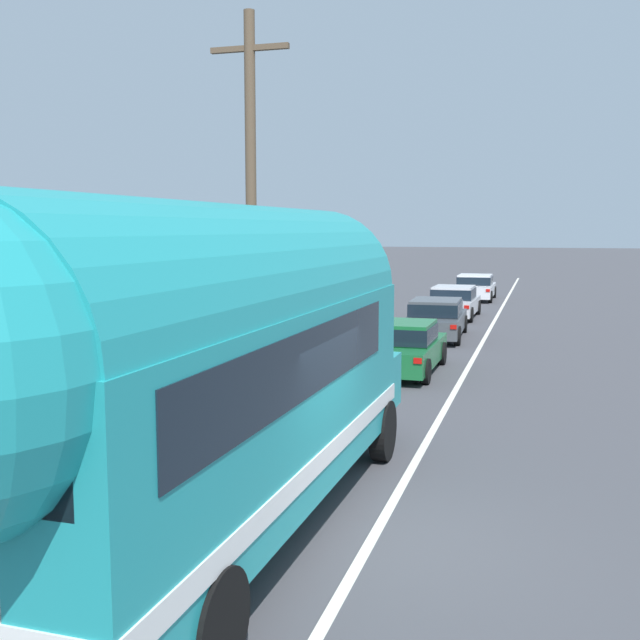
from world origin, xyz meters
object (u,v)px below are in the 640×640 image
Objects in this scene: car_second at (436,317)px; car_fourth at (475,286)px; utility_pole at (251,201)px; car_third at (454,301)px; painted_bus at (204,362)px; car_lead at (400,345)px.

car_second is 1.05× the size of car_fourth.
car_third is (2.59, 16.90, -3.69)m from utility_pole.
painted_bus is 33.60m from car_fourth.
car_second is at bearing -90.16° from car_fourth.
painted_bus is at bearing -90.01° from car_third.
car_third is at bearing -90.98° from car_fourth.
car_third is at bearing 89.99° from painted_bus.
painted_bus is 2.33× the size of car_second.
car_lead is (2.68, 3.91, -3.69)m from utility_pole.
car_lead is 6.68m from car_second.
utility_pole is 11.53m from car_second.
painted_bus reaches higher than car_fourth.
car_lead is at bearing 55.63° from utility_pole.
car_second is 6.31m from car_third.
car_lead and car_third have the same top height.
utility_pole reaches higher than car_lead.
utility_pole is 1.79× the size of car_second.
car_second is (0.02, 6.68, 0.01)m from car_lead.
utility_pole is 6.01m from car_lead.
utility_pole is 17.49m from car_third.
car_third and car_fourth have the same top height.
car_fourth is at bearing 89.84° from car_lead.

